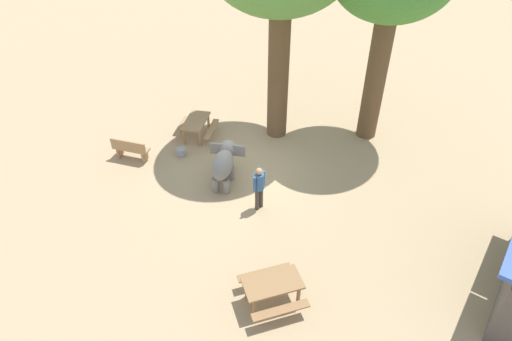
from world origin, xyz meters
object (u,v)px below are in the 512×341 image
picnic_table_far (196,124)px  feed_bucket (181,152)px  elephant (224,163)px  picnic_table_near (272,287)px  wooden_bench (130,149)px  person_handler (259,185)px

picnic_table_far → feed_bucket: (1.33, 0.39, -0.43)m
elephant → picnic_table_near: 5.24m
elephant → feed_bucket: elephant is taller
elephant → wooden_bench: bearing=79.6°
elephant → person_handler: bearing=-128.6°
elephant → picnic_table_far: (-1.58, -2.71, -0.24)m
picnic_table_near → feed_bucket: 7.35m
person_handler → picnic_table_far: person_handler is taller
elephant → person_handler: person_handler is taller
elephant → wooden_bench: elephant is taller
elephant → feed_bucket: size_ratio=5.08×
elephant → person_handler: 1.82m
elephant → picnic_table_near: size_ratio=0.88×
person_handler → wooden_bench: (0.60, -5.46, -0.48)m
picnic_table_near → elephant: bearing=89.2°
person_handler → picnic_table_near: size_ratio=0.78×
picnic_table_near → picnic_table_far: same height
feed_bucket → wooden_bench: bearing=-47.4°
picnic_table_far → feed_bucket: size_ratio=5.50×
picnic_table_near → picnic_table_far: bearing=91.9°
wooden_bench → picnic_table_near: wooden_bench is taller
person_handler → picnic_table_far: 4.91m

